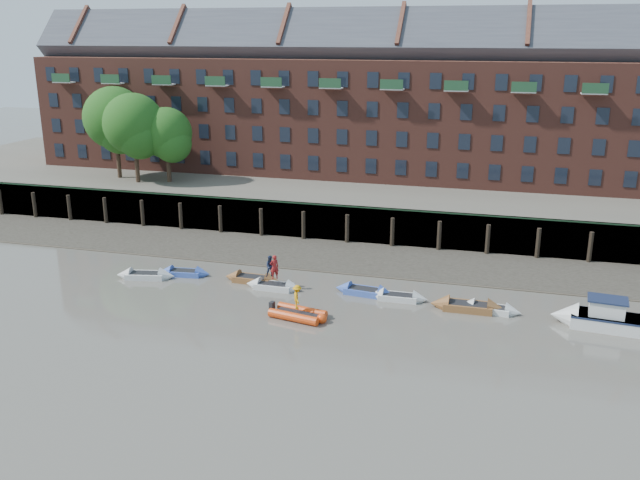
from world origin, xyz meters
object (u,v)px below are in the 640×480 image
at_px(rowboat_7, 490,309).
at_px(person_rib_crew, 297,297).
at_px(rowboat_0, 146,275).
at_px(rowboat_6, 468,307).
at_px(rowboat_5, 398,297).
at_px(rowboat_3, 274,286).
at_px(person_rower_a, 274,267).
at_px(rowboat_2, 253,279).
at_px(rowboat_1, 184,273).
at_px(rowboat_4, 365,291).
at_px(motor_launch, 595,317).
at_px(rib_tender, 300,314).
at_px(person_rower_b, 271,266).

height_order(rowboat_7, person_rib_crew, person_rib_crew).
distance_m(rowboat_0, person_rib_crew, 13.85).
distance_m(rowboat_6, person_rib_crew, 11.47).
height_order(rowboat_5, rowboat_7, rowboat_5).
xyz_separation_m(rowboat_3, person_rower_a, (0.10, -0.05, 1.50)).
xyz_separation_m(rowboat_2, rowboat_7, (17.18, -1.05, -0.02)).
distance_m(rowboat_1, rowboat_4, 14.08).
bearing_deg(person_rib_crew, rowboat_6, -89.20).
relative_size(rowboat_5, person_rower_a, 2.32).
distance_m(rowboat_2, motor_launch, 23.69).
height_order(rib_tender, person_rower_a, person_rower_a).
distance_m(rowboat_4, rowboat_5, 2.50).
bearing_deg(person_rower_b, rowboat_6, -25.38).
bearing_deg(person_rower_b, rowboat_2, 133.99).
relative_size(rowboat_7, rib_tender, 1.07).
bearing_deg(rowboat_3, rowboat_2, 155.21).
distance_m(rowboat_3, person_rower_a, 1.51).
bearing_deg(rowboat_1, rowboat_5, -8.74).
bearing_deg(rowboat_2, rowboat_3, -23.78).
height_order(motor_launch, person_rower_a, person_rower_a).
relative_size(motor_launch, person_rib_crew, 3.91).
xyz_separation_m(rowboat_4, rowboat_7, (8.66, -0.85, -0.01)).
bearing_deg(rowboat_1, person_rib_crew, -33.12).
bearing_deg(rowboat_4, rowboat_2, -175.07).
bearing_deg(rowboat_4, person_rower_b, -169.55).
relative_size(rowboat_6, person_rower_b, 3.13).
relative_size(rowboat_2, motor_launch, 0.72).
distance_m(person_rower_a, person_rib_crew, 5.31).
bearing_deg(person_rower_a, rowboat_6, 141.26).
relative_size(rowboat_0, rowboat_2, 1.02).
bearing_deg(person_rower_a, rowboat_5, 144.52).
distance_m(rowboat_5, person_rib_crew, 7.62).
distance_m(rowboat_3, rib_tender, 5.61).
bearing_deg(rowboat_2, rowboat_6, -2.33).
xyz_separation_m(person_rower_a, person_rib_crew, (3.06, -4.33, -0.30)).
height_order(rowboat_1, rib_tender, rowboat_1).
distance_m(rowboat_2, person_rib_crew, 7.50).
relative_size(rowboat_2, rowboat_5, 1.09).
bearing_deg(motor_launch, rowboat_5, 0.46).
xyz_separation_m(rowboat_0, rowboat_1, (2.53, 1.38, -0.02)).
height_order(rowboat_1, rowboat_3, rowboat_3).
relative_size(rowboat_6, rowboat_7, 1.19).
height_order(rowboat_6, rib_tender, rowboat_6).
distance_m(rowboat_1, rowboat_3, 7.60).
bearing_deg(person_rib_crew, rowboat_5, -71.66).
bearing_deg(rowboat_4, rowboat_0, -169.57).
xyz_separation_m(rowboat_0, rowboat_6, (23.86, 0.22, 0.03)).
height_order(rowboat_7, person_rower_a, person_rower_a).
relative_size(rowboat_2, rib_tender, 1.14).
bearing_deg(rowboat_5, rowboat_7, -5.17).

